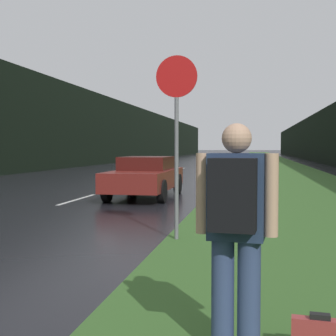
{
  "coord_description": "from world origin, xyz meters",
  "views": [
    {
      "loc": [
        5.33,
        0.64,
        1.59
      ],
      "look_at": [
        2.47,
        16.16,
        0.9
      ],
      "focal_mm": 50.0,
      "sensor_mm": 36.0,
      "label": 1
    }
  ],
  "objects": [
    {
      "name": "treeline_near_side",
      "position": [
        12.82,
        50.0,
        2.67
      ],
      "size": [
        2.0,
        140.0,
        5.34
      ],
      "primitive_type": "cube",
      "color": "black",
      "rests_on": "ground_plane"
    },
    {
      "name": "stop_sign",
      "position": [
        4.03,
        8.51,
        1.94
      ],
      "size": [
        0.71,
        0.07,
        3.15
      ],
      "color": "slate",
      "rests_on": "ground_plane"
    },
    {
      "name": "car_passing_near",
      "position": [
        1.91,
        15.21,
        0.68
      ],
      "size": [
        1.85,
        4.56,
        1.3
      ],
      "rotation": [
        0.0,
        0.0,
        3.14
      ],
      "color": "maroon",
      "rests_on": "ground_plane"
    },
    {
      "name": "lane_stripe_c",
      "position": [
        0.0,
        14.19,
        0.0
      ],
      "size": [
        0.12,
        3.0,
        0.01
      ],
      "primitive_type": "cube",
      "color": "silver",
      "rests_on": "ground_plane"
    },
    {
      "name": "hitchhiker_with_backpack",
      "position": [
        5.2,
        4.13,
        1.02
      ],
      "size": [
        0.61,
        0.45,
        1.77
      ],
      "rotation": [
        0.0,
        0.0,
        -0.09
      ],
      "color": "navy",
      "rests_on": "ground_plane"
    },
    {
      "name": "grass_verge",
      "position": [
        6.82,
        40.0,
        0.01
      ],
      "size": [
        6.0,
        240.0,
        0.02
      ],
      "primitive_type": "cube",
      "color": "#386028",
      "rests_on": "ground_plane"
    },
    {
      "name": "treeline_far_side",
      "position": [
        -9.82,
        50.0,
        3.31
      ],
      "size": [
        2.0,
        140.0,
        6.61
      ],
      "primitive_type": "cube",
      "color": "black",
      "rests_on": "ground_plane"
    },
    {
      "name": "lane_stripe_f",
      "position": [
        0.0,
        35.19,
        0.0
      ],
      "size": [
        0.12,
        3.0,
        0.01
      ],
      "primitive_type": "cube",
      "color": "silver",
      "rests_on": "ground_plane"
    },
    {
      "name": "lane_stripe_d",
      "position": [
        0.0,
        21.19,
        0.0
      ],
      "size": [
        0.12,
        3.0,
        0.01
      ],
      "primitive_type": "cube",
      "color": "silver",
      "rests_on": "ground_plane"
    },
    {
      "name": "lane_stripe_e",
      "position": [
        0.0,
        28.19,
        0.0
      ],
      "size": [
        0.12,
        3.0,
        0.01
      ],
      "primitive_type": "cube",
      "color": "silver",
      "rests_on": "ground_plane"
    }
  ]
}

